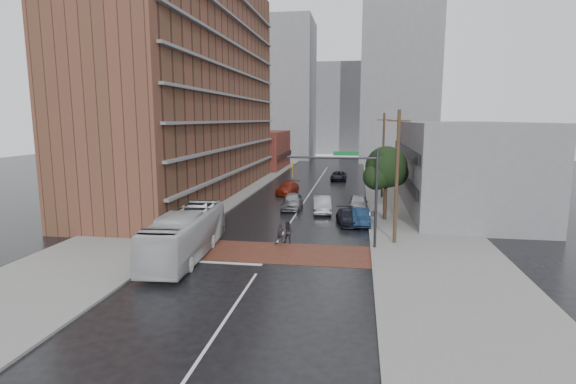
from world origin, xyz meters
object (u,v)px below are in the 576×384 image
Objects in this scene: car_travel_c at (288,188)px; transit_bus at (186,234)px; pedestrian_a at (280,233)px; car_travel_a at (292,201)px; pedestrian_b at (288,232)px; car_travel_b at (322,205)px; car_parked_near at (361,217)px; car_parked_far at (358,203)px; car_parked_mid at (348,217)px; suv_travel at (339,176)px.

transit_bus is at bearing -88.02° from car_travel_c.
car_travel_a reaches higher than pedestrian_a.
pedestrian_b reaches higher than car_travel_a.
car_travel_c is at bearing 108.79° from pedestrian_b.
pedestrian_a is 22.69m from car_travel_c.
car_travel_b is 6.05m from car_parked_near.
car_travel_c is 1.03× the size of car_parked_far.
car_parked_far is at bearing 53.43° from transit_bus.
car_parked_mid is 0.93× the size of car_parked_far.
suv_travel is at bearing 74.59° from transit_bus.
car_parked_far reaches higher than pedestrian_a.
car_parked_mid is (7.93, -15.49, -0.07)m from car_travel_c.
car_parked_far is at bearing -81.52° from suv_travel.
car_travel_c is at bearing -112.33° from suv_travel.
transit_bus is 7.77m from pedestrian_b.
pedestrian_a is 8.56m from car_parked_mid.
suv_travel is at bearing 97.54° from car_parked_far.
pedestrian_b reaches higher than car_parked_mid.
car_travel_a is at bearing -177.51° from car_parked_far.
car_travel_b reaches higher than car_travel_c.
pedestrian_b is at bearing 31.35° from transit_bus.
pedestrian_b reaches higher than car_parked_far.
pedestrian_b is 8.23m from car_parked_mid.
car_travel_a reaches higher than car_parked_far.
pedestrian_a is at bearing 34.08° from transit_bus.
car_parked_mid is (4.93, 7.00, -0.10)m from pedestrian_a.
car_travel_a is at bearing -98.53° from suv_travel.
car_travel_a is (-1.64, 13.00, -0.01)m from pedestrian_b.
car_parked_mid is at bearing 67.97° from pedestrian_b.
car_parked_mid is at bearing -66.45° from car_travel_b.
transit_bus is 2.52× the size of car_parked_mid.
pedestrian_b is (6.34, 4.42, -0.73)m from transit_bus.
pedestrian_a is at bearing -135.33° from car_parked_mid.
pedestrian_a is 0.31× the size of suv_travel.
car_parked_mid is at bearing 43.43° from transit_bus.
car_travel_b reaches higher than car_parked_mid.
pedestrian_b is 0.38× the size of car_parked_mid.
car_parked_near is at bearing 40.62° from transit_bus.
car_travel_c is (2.74, 26.91, -0.86)m from transit_bus.
pedestrian_a is at bearing -86.80° from car_travel_a.
car_parked_far reaches higher than suv_travel.
suv_travel is 22.84m from car_parked_far.
pedestrian_b is at bearing -104.29° from car_travel_b.
car_parked_near is at bearing 61.90° from pedestrian_b.
car_travel_b is 1.00× the size of suv_travel.
pedestrian_b is (0.60, 0.00, 0.10)m from pedestrian_a.
car_travel_a is 1.14× the size of car_parked_near.
pedestrian_b reaches higher than car_parked_near.
car_travel_b is (3.25, -1.30, -0.03)m from car_travel_a.
car_parked_near is at bearing -57.39° from car_travel_b.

